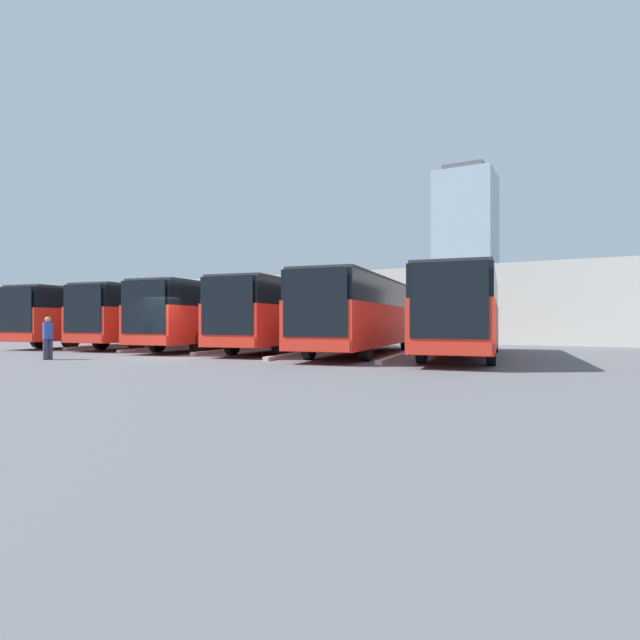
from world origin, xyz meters
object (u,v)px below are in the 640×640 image
(bus_1, at_px, (364,313))
(bus_4, at_px, (166,315))
(bus_5, at_px, (107,315))
(pedestrian, at_px, (48,337))
(bus_2, at_px, (291,314))
(bus_3, at_px, (221,314))
(bus_0, at_px, (464,312))

(bus_1, relative_size, bus_4, 1.00)
(bus_1, xyz_separation_m, bus_4, (13.05, -1.03, 0.00))
(bus_5, relative_size, pedestrian, 7.70)
(bus_2, xyz_separation_m, bus_4, (8.70, -0.15, 0.00))
(bus_3, distance_m, bus_4, 4.36)
(bus_3, bearing_deg, bus_4, -11.89)
(bus_3, distance_m, bus_5, 8.71)
(bus_2, bearing_deg, bus_5, -5.92)
(bus_3, bearing_deg, bus_1, 167.52)
(bus_0, xyz_separation_m, bus_1, (4.35, 0.25, 0.00))
(bus_0, relative_size, bus_5, 1.00)
(bus_0, height_order, bus_2, same)
(bus_0, height_order, bus_1, same)
(bus_1, relative_size, pedestrian, 7.70)
(bus_2, distance_m, bus_4, 8.70)
(bus_5, bearing_deg, bus_0, 171.68)
(bus_3, xyz_separation_m, bus_4, (4.35, -0.31, 0.00))
(bus_5, bearing_deg, pedestrian, 123.24)
(bus_5, bearing_deg, bus_1, 170.73)
(bus_0, bearing_deg, bus_5, -8.32)
(bus_1, bearing_deg, bus_2, -19.16)
(bus_0, height_order, bus_3, same)
(bus_4, relative_size, bus_5, 1.00)
(bus_1, distance_m, bus_4, 13.10)
(bus_2, height_order, bus_4, same)
(bus_0, bearing_deg, bus_1, -4.51)
(bus_0, xyz_separation_m, bus_2, (8.70, -0.63, 0.00))
(bus_2, relative_size, bus_3, 1.00)
(bus_2, bearing_deg, bus_4, -8.79)
(bus_1, bearing_deg, bus_3, -12.48)
(bus_0, relative_size, bus_1, 1.00)
(bus_1, bearing_deg, bus_5, -9.27)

